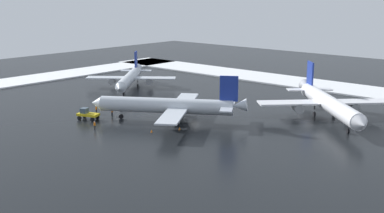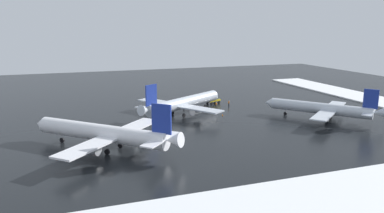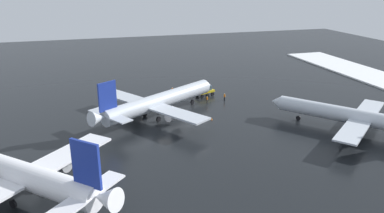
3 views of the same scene
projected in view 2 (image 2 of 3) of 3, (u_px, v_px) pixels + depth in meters
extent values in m
plane|color=black|center=(191.00, 121.00, 98.39)|extent=(240.00, 240.00, 0.00)
cube|color=white|center=(309.00, 203.00, 52.30)|extent=(152.00, 16.00, 0.40)
cylinder|color=silver|center=(185.00, 103.00, 105.33)|extent=(25.77, 17.93, 3.22)
cone|color=silver|center=(216.00, 95.00, 117.14)|extent=(3.56, 3.81, 3.06)
cone|color=silver|center=(145.00, 110.00, 93.24)|extent=(4.33, 4.13, 3.14)
cube|color=silver|center=(158.00, 102.00, 107.89)|extent=(10.12, 12.65, 0.34)
cylinder|color=gray|center=(164.00, 106.00, 107.31)|extent=(3.74, 3.33, 1.90)
cube|color=silver|center=(201.00, 109.00, 98.51)|extent=(10.12, 12.65, 0.34)
cylinder|color=gray|center=(196.00, 111.00, 100.21)|extent=(3.74, 3.33, 1.90)
cube|color=navy|center=(151.00, 95.00, 94.25)|extent=(3.39, 2.32, 5.31)
cube|color=silver|center=(144.00, 108.00, 96.90)|extent=(4.52, 5.17, 0.23)
cube|color=silver|center=(160.00, 111.00, 93.46)|extent=(4.52, 5.17, 0.23)
cylinder|color=black|center=(205.00, 102.00, 113.28)|extent=(0.23, 0.23, 0.66)
cylinder|color=black|center=(205.00, 106.00, 113.57)|extent=(1.06, 0.84, 1.04)
cylinder|color=black|center=(172.00, 108.00, 104.70)|extent=(0.23, 0.23, 0.66)
cylinder|color=black|center=(172.00, 113.00, 104.99)|extent=(1.06, 0.84, 1.04)
cylinder|color=black|center=(184.00, 110.00, 102.18)|extent=(0.23, 0.23, 0.66)
cylinder|color=black|center=(184.00, 115.00, 102.47)|extent=(1.06, 0.84, 1.04)
cylinder|color=silver|center=(319.00, 108.00, 99.44)|extent=(18.65, 22.20, 2.96)
cone|color=silver|center=(269.00, 103.00, 106.67)|extent=(3.50, 3.39, 2.81)
cone|color=silver|center=(379.00, 113.00, 92.01)|extent=(3.91, 4.00, 2.88)
cube|color=silver|center=(323.00, 116.00, 92.22)|extent=(11.21, 10.06, 0.31)
cylinder|color=gray|center=(323.00, 117.00, 94.07)|extent=(3.21, 3.40, 1.74)
cube|color=silver|center=(335.00, 105.00, 104.09)|extent=(11.21, 10.06, 0.31)
cylinder|color=gray|center=(332.00, 110.00, 103.05)|extent=(3.21, 3.40, 1.74)
cube|color=navy|center=(371.00, 99.00, 92.40)|extent=(2.42, 2.91, 4.87)
cube|color=silver|center=(367.00, 114.00, 91.03)|extent=(4.67, 4.38, 0.21)
cube|color=silver|center=(370.00, 110.00, 95.38)|extent=(4.67, 4.38, 0.21)
cylinder|color=black|center=(286.00, 109.00, 104.40)|extent=(0.21, 0.21, 0.61)
cylinder|color=black|center=(285.00, 113.00, 104.66)|extent=(0.84, 0.94, 0.96)
cylinder|color=black|center=(328.00, 116.00, 96.78)|extent=(0.21, 0.21, 0.61)
cylinder|color=black|center=(327.00, 120.00, 97.05)|extent=(0.84, 0.94, 0.96)
cylinder|color=black|center=(331.00, 113.00, 99.97)|extent=(0.21, 0.21, 0.61)
cylinder|color=black|center=(330.00, 117.00, 100.23)|extent=(0.84, 0.94, 0.96)
cylinder|color=white|center=(101.00, 133.00, 75.07)|extent=(23.83, 23.31, 3.39)
cone|color=white|center=(41.00, 124.00, 81.65)|extent=(3.96, 3.98, 3.22)
cone|color=white|center=(173.00, 140.00, 68.27)|extent=(4.57, 4.55, 3.30)
cube|color=white|center=(86.00, 148.00, 66.64)|extent=(12.19, 12.36, 0.36)
cylinder|color=gray|center=(91.00, 149.00, 68.82)|extent=(3.82, 3.80, 2.00)
cube|color=white|center=(136.00, 126.00, 81.18)|extent=(12.19, 12.36, 0.36)
cylinder|color=gray|center=(129.00, 132.00, 79.82)|extent=(3.82, 3.80, 2.00)
cube|color=navy|center=(161.00, 119.00, 68.47)|extent=(3.11, 3.04, 5.59)
cube|color=white|center=(153.00, 144.00, 66.71)|extent=(5.20, 5.24, 0.24)
cube|color=white|center=(169.00, 135.00, 72.03)|extent=(5.20, 5.24, 0.24)
cylinder|color=black|center=(62.00, 134.00, 79.65)|extent=(0.24, 0.24, 0.70)
cylinder|color=black|center=(62.00, 140.00, 79.96)|extent=(1.03, 1.02, 1.10)
cylinder|color=black|center=(107.00, 145.00, 72.21)|extent=(0.24, 0.24, 0.70)
cylinder|color=black|center=(107.00, 152.00, 72.52)|extent=(1.03, 1.02, 1.10)
cylinder|color=black|center=(120.00, 139.00, 76.11)|extent=(0.24, 0.24, 0.70)
cylinder|color=black|center=(120.00, 145.00, 76.42)|extent=(1.03, 1.02, 1.10)
cube|color=gold|center=(213.00, 100.00, 119.72)|extent=(5.08, 3.68, 0.50)
cube|color=#3F5160|center=(215.00, 98.00, 120.13)|extent=(1.84, 1.90, 1.10)
cylinder|color=black|center=(215.00, 101.00, 121.62)|extent=(0.96, 0.62, 0.90)
cylinder|color=black|center=(219.00, 102.00, 120.14)|extent=(0.96, 0.62, 0.90)
cylinder|color=black|center=(207.00, 103.00, 119.59)|extent=(0.96, 0.62, 0.90)
cylinder|color=black|center=(212.00, 104.00, 118.11)|extent=(0.96, 0.62, 0.90)
cylinder|color=black|center=(216.00, 106.00, 114.51)|extent=(0.16, 0.16, 0.85)
cylinder|color=black|center=(216.00, 106.00, 114.32)|extent=(0.16, 0.16, 0.85)
cylinder|color=orange|center=(216.00, 104.00, 114.26)|extent=(0.36, 0.36, 0.62)
sphere|color=tan|center=(216.00, 102.00, 114.17)|extent=(0.24, 0.24, 0.24)
cylinder|color=black|center=(188.00, 102.00, 121.00)|extent=(0.16, 0.16, 0.85)
cylinder|color=black|center=(188.00, 102.00, 121.11)|extent=(0.16, 0.16, 0.85)
cylinder|color=orange|center=(188.00, 100.00, 120.90)|extent=(0.36, 0.36, 0.62)
sphere|color=tan|center=(188.00, 98.00, 120.81)|extent=(0.24, 0.24, 0.24)
cylinder|color=black|center=(229.00, 105.00, 116.71)|extent=(0.16, 0.16, 0.85)
cylinder|color=black|center=(229.00, 105.00, 116.56)|extent=(0.16, 0.16, 0.85)
cylinder|color=orange|center=(229.00, 102.00, 116.48)|extent=(0.36, 0.36, 0.62)
sphere|color=tan|center=(229.00, 101.00, 116.39)|extent=(0.24, 0.24, 0.24)
cone|color=orange|center=(164.00, 108.00, 112.15)|extent=(0.36, 0.36, 0.55)
cone|color=orange|center=(223.00, 115.00, 103.94)|extent=(0.36, 0.36, 0.55)
cone|color=orange|center=(159.00, 113.00, 106.61)|extent=(0.36, 0.36, 0.55)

